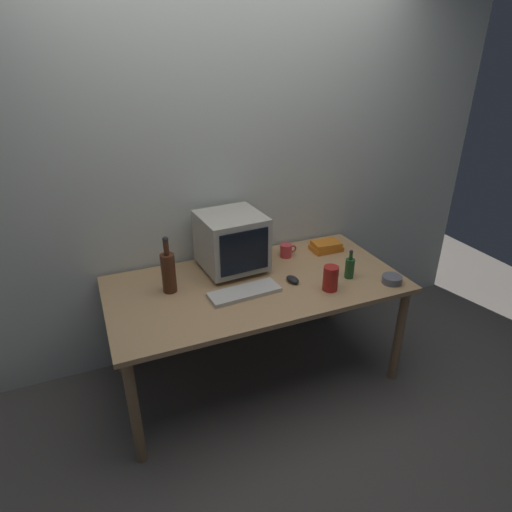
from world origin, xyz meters
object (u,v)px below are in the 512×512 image
Objects in this scene: crt_monitor at (232,241)px; metal_canister at (331,278)px; book_stack at (326,246)px; cd_spindle at (392,279)px; computer_mouse at (293,279)px; bottle_tall at (168,271)px; keyboard at (245,292)px; mug at (286,251)px; bottle_short at (350,267)px.

crt_monitor reaches higher than metal_canister.
cd_spindle is at bearing -76.89° from book_stack.
bottle_tall reaches higher than computer_mouse.
crt_monitor is at bearing 133.09° from metal_canister.
keyboard is 0.57m from mug.
bottle_tall is at bearing 154.80° from computer_mouse.
cd_spindle is (0.55, -0.24, 0.00)m from computer_mouse.
computer_mouse is 0.60m from cd_spindle.
keyboard is 0.46m from bottle_tall.
keyboard is 3.50× the size of mug.
bottle_short reaches higher than book_stack.
keyboard is at bearing -97.44° from crt_monitor.
cd_spindle is 0.80× the size of metal_canister.
crt_monitor is at bearing 148.27° from bottle_short.
bottle_short is 0.48m from mug.
computer_mouse is at bearing 134.97° from metal_canister.
bottle_tall reaches higher than cd_spindle.
mug is (0.12, 0.34, 0.03)m from computer_mouse.
book_stack is 1.40× the size of metal_canister.
bottle_tall is (-0.43, -0.13, -0.06)m from crt_monitor.
cd_spindle is (0.20, -0.16, -0.05)m from bottle_short.
cd_spindle is at bearing -18.53° from bottle_tall.
crt_monitor reaches higher than cd_spindle.
cd_spindle reaches higher than keyboard.
bottle_short is (0.67, -0.06, 0.06)m from keyboard.
metal_canister is (-0.39, 0.08, 0.05)m from cd_spindle.
cd_spindle is (1.27, -0.42, -0.11)m from bottle_tall.
keyboard is 0.68m from bottle_short.
bottle_short is 1.56× the size of cd_spindle.
bottle_tall reaches higher than book_stack.
cd_spindle is at bearing -33.44° from crt_monitor.
metal_canister reaches higher than computer_mouse.
bottle_short is 1.56× the size of mug.
bottle_tall is 1.87× the size of bottle_short.
bottle_short is at bearing -100.43° from book_stack.
cd_spindle is at bearing -38.36° from bottle_short.
crt_monitor is at bearing 121.34° from computer_mouse.
mug is at bearing 126.88° from cd_spindle.
bottle_short is at bearing -13.97° from bottle_tall.
computer_mouse is at bearing -14.49° from bottle_tall.
mug is (0.40, 0.03, -0.15)m from crt_monitor.
computer_mouse is 0.83× the size of mug.
bottle_short is (0.63, -0.39, -0.12)m from crt_monitor.
bottle_tall is 2.33× the size of metal_canister.
metal_canister is (0.44, -0.47, -0.12)m from crt_monitor.
metal_canister is (0.16, -0.16, 0.06)m from computer_mouse.
bottle_short is at bearing -23.61° from computer_mouse.
computer_mouse is 0.53× the size of bottle_short.
metal_canister is (-0.19, -0.08, 0.01)m from bottle_short.
computer_mouse is 0.24m from metal_canister.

